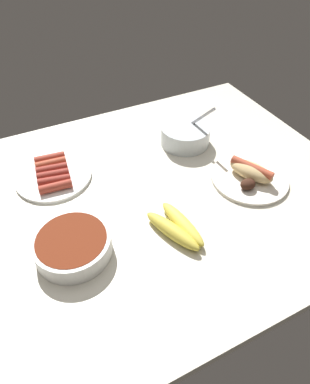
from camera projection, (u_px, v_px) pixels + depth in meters
ground_plane at (144, 198)px, 93.27cm from camera, size 120.00×90.00×3.00cm
plate_sausages at (53, 174)px, 96.30cm from camera, size 21.96×21.96×3.43cm
bowl_coleslaw at (185, 134)px, 107.19cm from camera, size 15.95×15.95×15.28cm
banana_bunch at (177, 227)px, 81.42cm from camera, size 10.64×17.94×3.46cm
bowl_chili at (73, 245)px, 76.31cm from camera, size 17.96×17.96×4.98cm
plate_hotdog_assembled at (250, 175)px, 95.08cm from camera, size 22.20×22.20×5.61cm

